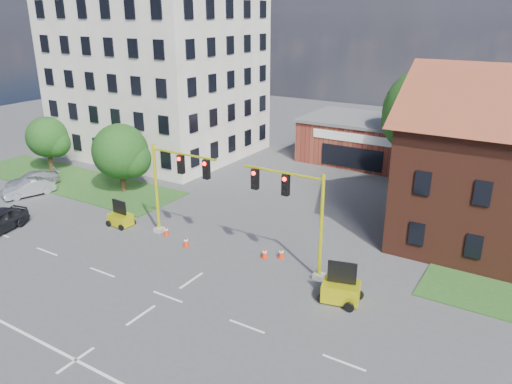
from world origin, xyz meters
TOP-DOWN VIEW (x-y plane):
  - ground at (0.00, 0.00)m, footprint 120.00×120.00m
  - grass_verge_nw at (-20.00, 10.00)m, footprint 22.00×6.00m
  - lane_markings at (0.00, -3.00)m, footprint 60.00×36.00m
  - office_block at (-20.00, 21.90)m, footprint 18.40×15.40m
  - brick_shop at (0.00, 29.98)m, footprint 12.40×8.40m
  - tree_large at (6.92, 27.08)m, footprint 8.68×8.26m
  - tree_nw_front at (-13.77, 10.58)m, footprint 4.78×4.55m
  - tree_nw_rear at (-23.81, 11.08)m, footprint 3.95×3.76m
  - signal_mast_west at (-4.36, 6.00)m, footprint 5.30×0.60m
  - signal_mast_east at (4.36, 6.00)m, footprint 5.30×0.60m
  - trailer_west at (-9.01, 5.35)m, footprint 1.64×1.13m
  - trailer_east at (7.97, 4.44)m, footprint 2.18×1.72m
  - cone_a at (-5.22, 5.83)m, footprint 0.40×0.40m
  - cone_b at (-3.02, 5.23)m, footprint 0.40×0.40m
  - cone_c at (2.12, 6.50)m, footprint 0.40×0.40m
  - cone_d at (2.98, 7.05)m, footprint 0.40×0.40m
  - pickup_white at (11.19, 15.04)m, footprint 5.29×3.48m
  - sedan_silver_front at (-19.92, 5.74)m, footprint 2.59×4.32m
  - sedan_silver_rear at (-21.58, 7.28)m, footprint 3.28×4.74m

SIDE VIEW (x-z plane):
  - ground at x=0.00m, z-range 0.00..0.00m
  - lane_markings at x=0.00m, z-range 0.00..0.01m
  - grass_verge_nw at x=-20.00m, z-range 0.00..0.08m
  - cone_a at x=-5.22m, z-range -0.01..0.69m
  - cone_b at x=-3.02m, z-range -0.01..0.69m
  - cone_c at x=2.12m, z-range -0.01..0.69m
  - cone_d at x=2.98m, z-range -0.01..0.69m
  - trailer_west at x=-9.01m, z-range -0.34..1.49m
  - sedan_silver_rear at x=-21.58m, z-range 0.00..1.27m
  - sedan_silver_front at x=-19.92m, z-range 0.00..1.34m
  - pickup_white at x=11.19m, z-range 0.00..1.35m
  - trailer_east at x=7.97m, z-range -0.41..1.78m
  - brick_shop at x=0.00m, z-range 0.01..4.31m
  - tree_nw_rear at x=-23.81m, z-range 0.56..5.73m
  - tree_nw_front at x=-13.77m, z-range 0.46..6.23m
  - signal_mast_west at x=-4.36m, z-range 0.82..7.02m
  - signal_mast_east at x=4.36m, z-range 0.82..7.02m
  - tree_large at x=6.92m, z-range 0.66..10.73m
  - office_block at x=-20.00m, z-range 0.01..20.61m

